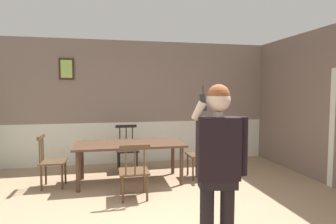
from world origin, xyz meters
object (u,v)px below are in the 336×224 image
Objects in this scene: chair_at_table_head at (51,161)px; dining_table at (130,147)px; chair_near_window at (134,171)px; chair_by_doorway at (127,149)px; chair_opposite_corner at (201,153)px; person_figure at (218,160)px.

dining_table is at bearing 90.62° from chair_at_table_head.
chair_by_doorway reaches higher than chair_near_window.
dining_table is 1.40m from chair_opposite_corner.
chair_near_window is at bearing 120.89° from chair_opposite_corner.
chair_near_window is 1.69m from chair_by_doorway.
person_figure reaches higher than chair_at_table_head.
chair_near_window reaches higher than dining_table.
chair_by_doorway is at bearing 89.80° from chair_near_window.
chair_by_doorway is 0.54× the size of person_figure.
chair_opposite_corner is (1.39, 0.84, 0.04)m from chair_near_window.
chair_at_table_head is at bearing 179.78° from dining_table.
chair_opposite_corner reaches higher than chair_at_table_head.
dining_table is 2.09× the size of chair_by_doorway.
chair_by_doorway reaches higher than chair_at_table_head.
dining_table is 2.79m from person_figure.
dining_table is 2.14× the size of chair_at_table_head.
person_figure is (0.65, -3.53, 0.56)m from chair_by_doorway.
dining_table is 0.87m from chair_near_window.
chair_by_doorway is at bearing -70.20° from person_figure.
chair_by_doorway is 1.62m from chair_at_table_head.
person_figure reaches higher than chair_opposite_corner.
chair_by_doorway is at bearing 89.90° from dining_table.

